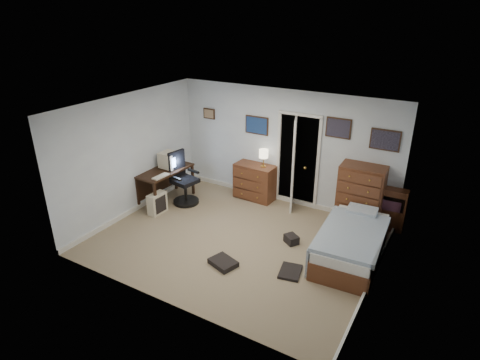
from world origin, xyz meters
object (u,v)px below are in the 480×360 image
computer_desk (163,176)px  bed (351,243)px  low_dresser (255,182)px  tall_dresser (360,196)px  office_chair (183,183)px

computer_desk → bed: (4.28, -0.14, -0.28)m
low_dresser → bed: (2.55, -1.26, -0.11)m
low_dresser → tall_dresser: size_ratio=0.72×
bed → low_dresser: bearing=150.3°
computer_desk → office_chair: size_ratio=1.14×
computer_desk → bed: 4.29m
tall_dresser → computer_desk: bearing=-166.7°
computer_desk → low_dresser: 2.06m
computer_desk → bed: size_ratio=0.67×
office_chair → tall_dresser: bearing=24.8°
bed → tall_dresser: bearing=95.9°
low_dresser → bed: 2.85m
computer_desk → office_chair: bearing=19.9°
low_dresser → office_chair: bearing=-139.1°
computer_desk → tall_dresser: size_ratio=1.06×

